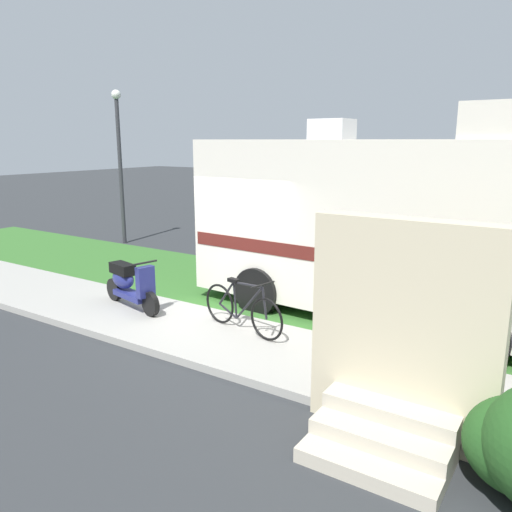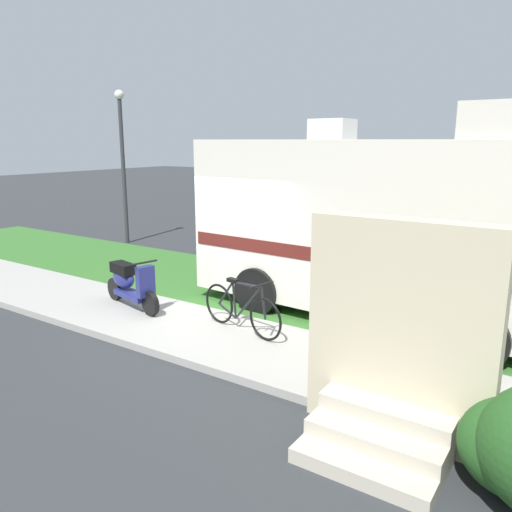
% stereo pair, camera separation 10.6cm
% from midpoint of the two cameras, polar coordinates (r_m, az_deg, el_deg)
% --- Properties ---
extents(ground_plane, '(80.00, 80.00, 0.00)m').
position_cam_midpoint_polar(ground_plane, '(9.62, -3.20, -6.36)').
color(ground_plane, '#2D3033').
extents(sidewalk, '(24.00, 2.00, 0.12)m').
position_cam_midpoint_polar(sidewalk, '(8.73, -7.99, -8.10)').
color(sidewalk, '#9E9B93').
rests_on(sidewalk, ground).
extents(grass_strip, '(24.00, 3.40, 0.08)m').
position_cam_midpoint_polar(grass_strip, '(10.78, 1.61, -3.98)').
color(grass_strip, '#336628').
rests_on(grass_strip, ground).
extents(motorhome_rv, '(6.68, 2.79, 3.68)m').
position_cam_midpoint_polar(motorhome_rv, '(9.18, 14.60, 3.66)').
color(motorhome_rv, silver).
rests_on(motorhome_rv, ground).
extents(scooter, '(1.69, 0.63, 0.97)m').
position_cam_midpoint_polar(scooter, '(9.71, -13.77, -2.96)').
color(scooter, black).
rests_on(scooter, ground).
extents(bicycle, '(1.75, 0.55, 0.90)m').
position_cam_midpoint_polar(bicycle, '(8.25, -1.32, -5.95)').
color(bicycle, black).
rests_on(bicycle, ground).
extents(pickup_truck_near, '(5.78, 2.41, 1.71)m').
position_cam_midpoint_polar(pickup_truck_near, '(13.63, 20.01, 2.64)').
color(pickup_truck_near, '#B7B29E').
rests_on(pickup_truck_near, ground).
extents(pickup_truck_far, '(5.19, 2.39, 1.85)m').
position_cam_midpoint_polar(pickup_truck_far, '(17.67, 15.50, 5.34)').
color(pickup_truck_far, '#1E478C').
rests_on(pickup_truck_far, ground).
extents(porch_steps, '(2.00, 1.26, 2.40)m').
position_cam_midpoint_polar(porch_steps, '(5.62, 15.86, -10.72)').
color(porch_steps, '#BCB29E').
rests_on(porch_steps, ground).
extents(bottle_green, '(0.07, 0.07, 0.26)m').
position_cam_midpoint_polar(bottle_green, '(6.87, 20.50, -13.31)').
color(bottle_green, '#B2B2B7').
rests_on(bottle_green, ground).
extents(street_lamp_post, '(0.28, 0.28, 4.63)m').
position_cam_midpoint_polar(street_lamp_post, '(16.25, -14.63, 11.14)').
color(street_lamp_post, '#333338').
rests_on(street_lamp_post, ground).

